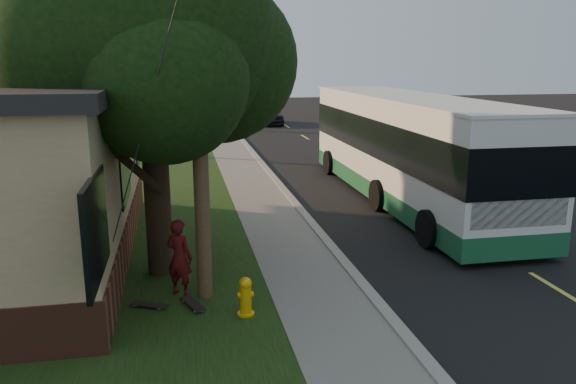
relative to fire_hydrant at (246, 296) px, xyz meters
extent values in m
plane|color=black|center=(2.60, 0.00, -0.43)|extent=(120.00, 120.00, 0.00)
cube|color=black|center=(6.60, 10.00, -0.43)|extent=(8.00, 80.00, 0.01)
cube|color=gray|center=(2.60, 10.00, -0.37)|extent=(0.25, 80.00, 0.12)
cube|color=slate|center=(1.60, 10.00, -0.39)|extent=(2.00, 80.00, 0.08)
cube|color=black|center=(-1.90, 10.00, -0.40)|extent=(5.00, 80.00, 0.07)
cylinder|color=#E1A90B|center=(0.00, 0.00, -0.09)|extent=(0.22, 0.22, 0.55)
sphere|color=#E1A90B|center=(0.00, 0.00, 0.26)|extent=(0.24, 0.24, 0.24)
cylinder|color=#E1A90B|center=(0.00, 0.00, 0.04)|extent=(0.30, 0.10, 0.10)
cylinder|color=#E1A90B|center=(0.00, 0.00, 0.04)|extent=(0.10, 0.18, 0.10)
cylinder|color=#E1A90B|center=(0.00, 0.00, -0.34)|extent=(0.32, 0.32, 0.04)
cylinder|color=#473321|center=(-0.70, 1.00, 4.14)|extent=(0.30, 0.30, 9.00)
cylinder|color=#2D2D30|center=(-1.60, -0.10, 3.37)|extent=(2.52, 3.21, 7.60)
cylinder|color=black|center=(-1.60, 2.50, 1.64)|extent=(0.56, 0.56, 4.00)
sphere|color=black|center=(-1.60, 2.50, 4.84)|extent=(5.20, 5.20, 5.20)
sphere|color=black|center=(-0.20, 3.10, 4.24)|extent=(3.60, 3.60, 3.60)
sphere|color=black|center=(-2.80, 2.10, 4.54)|extent=(3.80, 3.80, 3.80)
sphere|color=black|center=(-1.30, 1.20, 3.94)|extent=(3.20, 3.20, 3.20)
sphere|color=black|center=(-2.20, 3.90, 5.24)|extent=(3.40, 3.40, 3.40)
cylinder|color=black|center=(-0.90, 18.00, 1.29)|extent=(0.24, 0.24, 3.30)
cylinder|color=black|center=(-0.90, 18.00, 2.94)|extent=(1.38, 0.57, 2.01)
cylinder|color=black|center=(-0.90, 18.00, 2.94)|extent=(0.74, 1.21, 1.58)
cylinder|color=black|center=(-0.90, 18.00, 2.94)|extent=(0.65, 1.05, 1.95)
cylinder|color=black|center=(-0.90, 18.00, 2.94)|extent=(1.28, 0.53, 1.33)
cylinder|color=black|center=(-0.90, 18.00, 2.94)|extent=(0.75, 1.21, 1.70)
cylinder|color=black|center=(-0.40, 30.00, 1.15)|extent=(0.24, 0.24, 3.03)
cylinder|color=black|center=(-0.40, 30.00, 2.66)|extent=(1.38, 0.57, 2.01)
cylinder|color=black|center=(-0.40, 30.00, 2.66)|extent=(0.74, 1.21, 1.58)
cylinder|color=black|center=(-0.40, 30.00, 2.66)|extent=(0.65, 1.05, 1.95)
cylinder|color=black|center=(-0.40, 30.00, 2.66)|extent=(1.28, 0.53, 1.33)
cylinder|color=black|center=(-0.40, 30.00, 2.66)|extent=(0.75, 1.21, 1.70)
cylinder|color=#2D2D30|center=(3.10, 34.00, 2.32)|extent=(0.16, 0.16, 5.50)
imported|color=black|center=(3.10, 34.00, 4.07)|extent=(0.18, 0.22, 1.10)
cube|color=silver|center=(6.44, 7.89, 1.58)|extent=(2.73, 13.08, 2.94)
cube|color=#195A35|center=(6.44, 7.89, 0.06)|extent=(2.75, 13.10, 0.60)
cube|color=black|center=(6.44, 7.89, 1.80)|extent=(2.77, 13.12, 1.20)
cube|color=black|center=(6.44, 1.38, 1.42)|extent=(2.43, 0.06, 1.74)
cube|color=yellow|center=(6.44, 1.39, 2.89)|extent=(1.74, 0.06, 0.38)
cube|color=#FFF2CC|center=(5.62, 1.37, 0.17)|extent=(0.27, 0.04, 0.16)
cube|color=#FFF2CC|center=(7.25, 1.37, 0.17)|extent=(0.27, 0.04, 0.16)
cube|color=silver|center=(6.44, 7.89, 3.08)|extent=(2.78, 13.13, 0.08)
cylinder|color=black|center=(5.07, 3.09, 0.07)|extent=(0.31, 1.00, 1.00)
cylinder|color=black|center=(7.80, 3.09, 0.07)|extent=(0.31, 1.00, 1.00)
cylinder|color=black|center=(5.07, 6.80, 0.07)|extent=(0.31, 1.00, 1.00)
cylinder|color=black|center=(7.80, 6.80, 0.07)|extent=(0.31, 1.00, 1.00)
cylinder|color=black|center=(5.07, 12.69, 0.07)|extent=(0.31, 1.00, 1.00)
cylinder|color=black|center=(7.80, 12.69, 0.07)|extent=(0.31, 1.00, 1.00)
imported|color=#4D0F10|center=(-1.18, 1.18, 0.43)|extent=(0.69, 0.64, 1.59)
cube|color=black|center=(-0.96, 0.54, -0.30)|extent=(0.49, 0.82, 0.02)
cylinder|color=silver|center=(-0.86, 0.28, -0.34)|extent=(0.19, 0.11, 0.05)
cylinder|color=silver|center=(-1.07, 0.80, -0.34)|extent=(0.19, 0.11, 0.05)
cube|color=black|center=(-1.78, 0.65, -0.30)|extent=(0.76, 0.50, 0.02)
cylinder|color=silver|center=(-1.55, 0.54, -0.34)|extent=(0.12, 0.17, 0.05)
cylinder|color=silver|center=(-2.02, 0.77, -0.34)|extent=(0.12, 0.17, 0.05)
cube|color=#13321F|center=(-4.59, 6.47, 0.26)|extent=(1.70, 1.44, 1.30)
cube|color=#13321F|center=(-4.59, 6.47, 0.95)|extent=(1.77, 1.50, 0.09)
imported|color=black|center=(5.42, 31.51, 0.35)|extent=(2.00, 4.65, 1.57)
camera|label=1|loc=(-1.09, -9.65, 4.30)|focal=35.00mm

